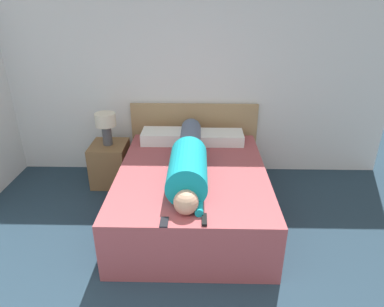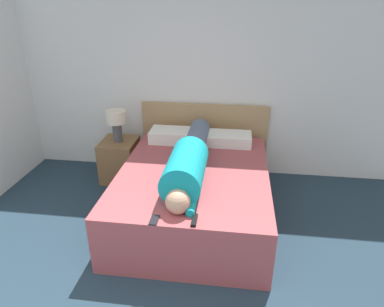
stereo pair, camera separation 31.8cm
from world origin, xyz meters
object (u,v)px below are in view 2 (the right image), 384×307
object	(u,v)px
person_lying	(189,160)
cell_phone	(154,220)
table_lamp	(116,121)
pillow_second	(229,139)
bed	(194,193)
tv_remote	(194,220)
nightstand	(120,160)
pillow_near_headboard	(173,136)

from	to	relation	value
person_lying	cell_phone	size ratio (longest dim) A/B	13.57
table_lamp	pillow_second	world-z (taller)	table_lamp
person_lying	pillow_second	size ratio (longest dim) A/B	3.41
bed	table_lamp	xyz separation A→B (m)	(-1.04, 0.72, 0.51)
pillow_second	cell_phone	world-z (taller)	pillow_second
tv_remote	table_lamp	bearing A→B (deg)	126.12
nightstand	person_lying	bearing A→B (deg)	-38.97
table_lamp	pillow_near_headboard	size ratio (longest dim) A/B	0.72
bed	nightstand	size ratio (longest dim) A/B	3.71
bed	person_lying	size ratio (longest dim) A/B	1.08
person_lying	cell_phone	bearing A→B (deg)	-101.76
person_lying	pillow_second	distance (m)	0.90
pillow_near_headboard	nightstand	bearing A→B (deg)	-179.58
bed	pillow_near_headboard	bearing A→B (deg)	115.47
pillow_near_headboard	pillow_second	distance (m)	0.68
table_lamp	person_lying	xyz separation A→B (m)	(1.01, -0.81, -0.08)
bed	tv_remote	world-z (taller)	tv_remote
table_lamp	cell_phone	size ratio (longest dim) A/B	3.03
nightstand	cell_phone	bearing A→B (deg)	-62.44
person_lying	tv_remote	distance (m)	0.79
nightstand	table_lamp	world-z (taller)	table_lamp
nightstand	table_lamp	xyz separation A→B (m)	(0.00, 0.00, 0.53)
person_lying	cell_phone	world-z (taller)	person_lying
cell_phone	pillow_near_headboard	bearing A→B (deg)	95.14
pillow_second	tv_remote	xyz separation A→B (m)	(-0.22, -1.59, -0.05)
table_lamp	pillow_second	bearing A→B (deg)	0.21
cell_phone	person_lying	bearing A→B (deg)	78.24
bed	tv_remote	size ratio (longest dim) A/B	12.76
pillow_near_headboard	tv_remote	xyz separation A→B (m)	(0.46, -1.59, -0.06)
table_lamp	pillow_second	xyz separation A→B (m)	(1.37, 0.01, -0.17)
person_lying	pillow_near_headboard	distance (m)	0.88
tv_remote	cell_phone	distance (m)	0.31
table_lamp	person_lying	size ratio (longest dim) A/B	0.22
bed	nightstand	world-z (taller)	bed
nightstand	pillow_second	world-z (taller)	pillow_second
pillow_near_headboard	cell_phone	bearing A→B (deg)	-84.86
bed	person_lying	bearing A→B (deg)	-109.59
nightstand	table_lamp	distance (m)	0.53
bed	table_lamp	size ratio (longest dim) A/B	4.86
nightstand	tv_remote	world-z (taller)	tv_remote
bed	person_lying	distance (m)	0.44
tv_remote	pillow_second	bearing A→B (deg)	82.22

